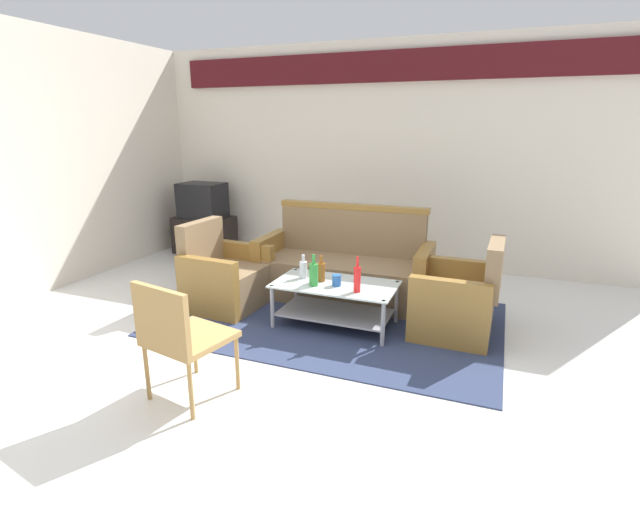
# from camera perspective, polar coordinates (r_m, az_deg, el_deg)

# --- Properties ---
(ground_plane) EXTENTS (14.00, 14.00, 0.00)m
(ground_plane) POSITION_cam_1_polar(r_m,az_deg,el_deg) (3.77, -3.33, -12.88)
(ground_plane) COLOR white
(wall_back) EXTENTS (6.52, 0.19, 2.80)m
(wall_back) POSITION_cam_1_polar(r_m,az_deg,el_deg) (6.22, 8.49, 12.51)
(wall_back) COLOR silver
(wall_back) RESTS_ON ground
(rug) EXTENTS (3.08, 2.00, 0.01)m
(rug) POSITION_cam_1_polar(r_m,az_deg,el_deg) (4.53, 1.44, -7.66)
(rug) COLOR #2D3856
(rug) RESTS_ON ground
(couch) EXTENTS (1.81, 0.76, 0.96)m
(couch) POSITION_cam_1_polar(r_m,az_deg,el_deg) (4.99, 2.94, -1.67)
(couch) COLOR #7F6647
(couch) RESTS_ON rug
(armchair_left) EXTENTS (0.74, 0.80, 0.85)m
(armchair_left) POSITION_cam_1_polar(r_m,az_deg,el_deg) (4.86, -11.43, -2.79)
(armchair_left) COLOR #7F6647
(armchair_left) RESTS_ON rug
(armchair_right) EXTENTS (0.72, 0.77, 0.85)m
(armchair_right) POSITION_cam_1_polar(r_m,az_deg,el_deg) (4.32, 16.33, -5.47)
(armchair_right) COLOR #7F6647
(armchair_right) RESTS_ON rug
(coffee_table) EXTENTS (1.10, 0.60, 0.40)m
(coffee_table) POSITION_cam_1_polar(r_m,az_deg,el_deg) (4.30, 1.85, -5.15)
(coffee_table) COLOR silver
(coffee_table) RESTS_ON rug
(bottle_green) EXTENTS (0.08, 0.08, 0.28)m
(bottle_green) POSITION_cam_1_polar(r_m,az_deg,el_deg) (4.16, -0.78, -2.24)
(bottle_green) COLOR #2D8C38
(bottle_green) RESTS_ON coffee_table
(bottle_brown) EXTENTS (0.07, 0.07, 0.24)m
(bottle_brown) POSITION_cam_1_polar(r_m,az_deg,el_deg) (4.28, 0.14, -1.95)
(bottle_brown) COLOR brown
(bottle_brown) RESTS_ON coffee_table
(bottle_red) EXTENTS (0.06, 0.06, 0.31)m
(bottle_red) POSITION_cam_1_polar(r_m,az_deg,el_deg) (4.02, 4.52, -2.82)
(bottle_red) COLOR red
(bottle_red) RESTS_ON coffee_table
(bottle_clear) EXTENTS (0.07, 0.07, 0.22)m
(bottle_clear) POSITION_cam_1_polar(r_m,az_deg,el_deg) (4.38, -2.03, -1.66)
(bottle_clear) COLOR silver
(bottle_clear) RESTS_ON coffee_table
(cup) EXTENTS (0.08, 0.08, 0.10)m
(cup) POSITION_cam_1_polar(r_m,az_deg,el_deg) (4.18, 2.03, -3.02)
(cup) COLOR #2659A5
(cup) RESTS_ON coffee_table
(tv_stand) EXTENTS (0.80, 0.50, 0.52)m
(tv_stand) POSITION_cam_1_polar(r_m,az_deg,el_deg) (6.98, -13.77, 2.47)
(tv_stand) COLOR black
(tv_stand) RESTS_ON ground
(television) EXTENTS (0.60, 0.45, 0.48)m
(television) POSITION_cam_1_polar(r_m,az_deg,el_deg) (6.89, -14.03, 6.52)
(television) COLOR black
(television) RESTS_ON tv_stand
(wicker_chair) EXTENTS (0.57, 0.57, 0.84)m
(wicker_chair) POSITION_cam_1_polar(r_m,az_deg,el_deg) (3.22, -16.72, -8.93)
(wicker_chair) COLOR #AD844C
(wicker_chair) RESTS_ON ground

